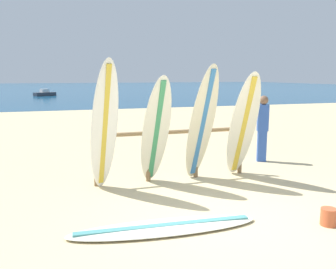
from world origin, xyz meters
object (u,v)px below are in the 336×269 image
surfboard_rack (173,145)px  surfboard_leaning_center (243,126)px  surfboard_leaning_left (156,131)px  small_boat_offshore (45,93)px  surfboard_lying_on_sand (165,227)px  surfboard_leaning_far_left (104,127)px  surfboard_leaning_center_left (202,124)px  sand_bucket (329,217)px  beachgoer_standing (263,126)px

surfboard_rack → surfboard_leaning_center: (1.35, -0.40, 0.38)m
surfboard_leaning_left → small_boat_offshore: (-2.66, 32.51, -0.80)m
surfboard_rack → surfboard_lying_on_sand: surfboard_rack is taller
surfboard_leaning_far_left → surfboard_leaning_center: bearing=1.0°
surfboard_leaning_center_left → sand_bucket: bearing=-70.6°
surfboard_leaning_left → surfboard_leaning_center: size_ratio=0.97×
surfboard_leaning_center_left → small_boat_offshore: surfboard_leaning_center_left is taller
surfboard_rack → small_boat_offshore: (-3.09, 32.20, -0.45)m
surfboard_leaning_center_left → surfboard_leaning_center: surfboard_leaning_center_left is taller
surfboard_leaning_center_left → surfboard_leaning_center: 0.87m
sand_bucket → surfboard_leaning_center_left: bearing=109.4°
surfboard_leaning_far_left → beachgoer_standing: surfboard_leaning_far_left is taller
sand_bucket → small_boat_offshore: bearing=97.3°
surfboard_leaning_far_left → beachgoer_standing: (3.97, 1.24, -0.31)m
surfboard_leaning_left → surfboard_lying_on_sand: surfboard_leaning_left is taller
beachgoer_standing → surfboard_leaning_center_left: bearing=-151.5°
surfboard_leaning_far_left → surfboard_rack: bearing=17.7°
surfboard_rack → surfboard_lying_on_sand: 2.53m
surfboard_rack → surfboard_leaning_left: size_ratio=1.50×
surfboard_leaning_far_left → surfboard_leaning_center: size_ratio=1.10×
surfboard_leaning_left → surfboard_leaning_center_left: surfboard_leaning_center_left is taller
surfboard_rack → small_boat_offshore: size_ratio=1.39×
beachgoer_standing → sand_bucket: bearing=-108.1°
small_boat_offshore → sand_bucket: 35.32m
surfboard_leaning_far_left → surfboard_leaning_center_left: 1.90m
surfboard_leaning_left → surfboard_lying_on_sand: (-0.44, -1.97, -1.02)m
small_boat_offshore → surfboard_lying_on_sand: bearing=-86.3°
surfboard_leaning_center_left → sand_bucket: surfboard_leaning_center_left is taller
beachgoer_standing → surfboard_leaning_left: bearing=-159.8°
surfboard_leaning_far_left → sand_bucket: surfboard_leaning_far_left is taller
surfboard_leaning_left → surfboard_leaning_center: surfboard_leaning_center is taller
surfboard_leaning_center_left → beachgoer_standing: (2.07, 1.13, -0.27)m
surfboard_leaning_center → surfboard_lying_on_sand: surfboard_leaning_center is taller
surfboard_leaning_center_left → surfboard_leaning_center: size_ratio=1.06×
surfboard_leaning_far_left → surfboard_leaning_center_left: size_ratio=1.03×
surfboard_leaning_center_left → surfboard_leaning_far_left: bearing=-176.5°
surfboard_leaning_far_left → surfboard_leaning_center_left: bearing=3.5°
surfboard_leaning_left → small_boat_offshore: size_ratio=0.93×
beachgoer_standing → sand_bucket: size_ratio=6.52×
surfboard_lying_on_sand → surfboard_leaning_left: bearing=77.5°
surfboard_leaning_left → surfboard_leaning_center_left: (0.92, -0.02, 0.10)m
surfboard_leaning_center_left → beachgoer_standing: surfboard_leaning_center_left is taller
surfboard_leaning_center_left → surfboard_leaning_center: (0.87, -0.07, -0.07)m
surfboard_leaning_center → surfboard_lying_on_sand: (-2.22, -1.88, -1.05)m
surfboard_lying_on_sand → small_boat_offshore: bearing=93.7°
surfboard_rack → surfboard_leaning_center_left: size_ratio=1.37×
surfboard_leaning_far_left → surfboard_leaning_left: 1.00m
surfboard_rack → surfboard_leaning_left: (-0.43, -0.31, 0.35)m
surfboard_leaning_center → surfboard_leaning_left: bearing=177.1°
small_boat_offshore → surfboard_leaning_far_left: bearing=-87.0°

